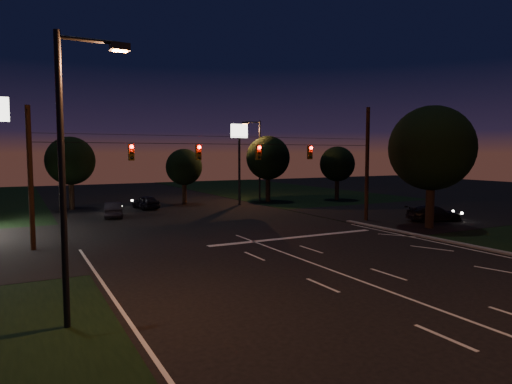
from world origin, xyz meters
TOP-DOWN VIEW (x-y plane):
  - ground at (0.00, 0.00)m, footprint 140.00×140.00m
  - cross_street_right at (20.00, 16.00)m, footprint 20.00×16.00m
  - stop_bar at (3.00, 11.50)m, footprint 12.00×0.50m
  - utility_pole_right at (12.00, 15.00)m, footprint 0.30×0.30m
  - utility_pole_left at (-12.00, 15.00)m, footprint 0.28×0.28m
  - signal_span at (-0.00, 14.96)m, footprint 24.00×0.40m
  - pole_sign_right at (8.00, 30.00)m, footprint 1.80×0.30m
  - street_light_left at (-11.24, 2.00)m, footprint 2.20×0.35m
  - street_light_right_far at (11.24, 32.00)m, footprint 2.20×0.35m
  - tree_right_near at (13.53, 10.17)m, footprint 6.00×6.00m
  - tree_far_b at (-7.98, 34.13)m, footprint 4.60×4.60m
  - tree_far_c at (3.02, 33.10)m, footprint 3.80×3.80m
  - tree_far_d at (12.02, 31.13)m, footprint 4.80×4.80m
  - tree_far_e at (20.02, 29.11)m, footprint 4.00×4.00m
  - car_oncoming_a at (-1.61, 31.03)m, footprint 2.12×4.08m
  - car_oncoming_b at (-5.49, 26.51)m, footprint 2.15×4.10m
  - car_cross at (16.47, 12.15)m, footprint 4.68×3.09m

SIDE VIEW (x-z plane):
  - ground at x=0.00m, z-range 0.00..0.00m
  - cross_street_right at x=20.00m, z-range -0.01..0.01m
  - utility_pole_right at x=12.00m, z-range -4.50..4.50m
  - utility_pole_left at x=-12.00m, z-range -4.00..4.00m
  - stop_bar at x=3.00m, z-range 0.00..0.01m
  - car_cross at x=16.47m, z-range 0.00..1.26m
  - car_oncoming_b at x=-5.49m, z-range 0.00..1.29m
  - car_oncoming_a at x=-1.61m, z-range 0.00..1.32m
  - tree_far_c at x=3.02m, z-range 0.97..6.83m
  - tree_far_e at x=20.02m, z-range 1.03..7.20m
  - tree_far_b at x=-7.98m, z-range 1.12..8.10m
  - tree_far_d at x=12.02m, z-range 1.18..8.47m
  - street_light_left at x=-11.24m, z-range 0.74..9.74m
  - street_light_right_far at x=11.24m, z-range 0.74..9.74m
  - signal_span at x=0.00m, z-range 4.72..6.28m
  - tree_right_near at x=13.53m, z-range 1.30..10.06m
  - pole_sign_right at x=8.00m, z-range 2.04..10.44m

